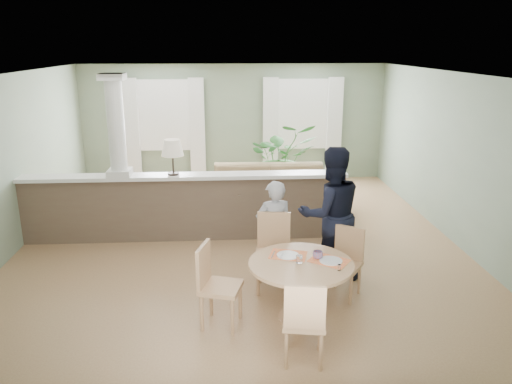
{
  "coord_description": "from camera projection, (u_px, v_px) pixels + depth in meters",
  "views": [
    {
      "loc": [
        -0.21,
        -7.63,
        3.12
      ],
      "look_at": [
        0.2,
        -1.0,
        1.15
      ],
      "focal_mm": 35.0,
      "sensor_mm": 36.0,
      "label": 1
    }
  ],
  "objects": [
    {
      "name": "ground",
      "position": [
        240.0,
        242.0,
        8.2
      ],
      "size": [
        8.0,
        8.0,
        0.0
      ],
      "primitive_type": "plane",
      "color": "tan",
      "rests_on": "ground"
    },
    {
      "name": "room_shell",
      "position": [
        236.0,
        126.0,
        8.28
      ],
      "size": [
        7.02,
        8.02,
        2.71
      ],
      "color": "gray",
      "rests_on": "ground"
    },
    {
      "name": "pony_wall",
      "position": [
        179.0,
        198.0,
        8.13
      ],
      "size": [
        5.32,
        0.38,
        2.7
      ],
      "color": "brown",
      "rests_on": "ground"
    },
    {
      "name": "sofa",
      "position": [
        270.0,
        188.0,
        9.75
      ],
      "size": [
        2.89,
        1.21,
        0.83
      ],
      "primitive_type": "imported",
      "rotation": [
        0.0,
        0.0,
        -0.03
      ],
      "color": "olive",
      "rests_on": "ground"
    },
    {
      "name": "houseplant",
      "position": [
        282.0,
        158.0,
        10.62
      ],
      "size": [
        1.56,
        1.39,
        1.57
      ],
      "primitive_type": "imported",
      "rotation": [
        0.0,
        0.0,
        0.13
      ],
      "color": "#2A5F26",
      "rests_on": "ground"
    },
    {
      "name": "dining_table",
      "position": [
        301.0,
        274.0,
        5.74
      ],
      "size": [
        1.2,
        1.2,
        0.82
      ],
      "rotation": [
        0.0,
        0.0,
        -0.28
      ],
      "color": "tan",
      "rests_on": "ground"
    },
    {
      "name": "chair_far_boy",
      "position": [
        273.0,
        248.0,
        6.54
      ],
      "size": [
        0.51,
        0.51,
        1.01
      ],
      "rotation": [
        0.0,
        0.0,
        -0.13
      ],
      "color": "tan",
      "rests_on": "ground"
    },
    {
      "name": "chair_far_man",
      "position": [
        346.0,
        259.0,
        6.36
      ],
      "size": [
        0.56,
        0.56,
        0.89
      ],
      "rotation": [
        0.0,
        0.0,
        -0.57
      ],
      "color": "tan",
      "rests_on": "ground"
    },
    {
      "name": "chair_near",
      "position": [
        304.0,
        319.0,
        4.93
      ],
      "size": [
        0.48,
        0.48,
        0.93
      ],
      "rotation": [
        0.0,
        0.0,
        2.98
      ],
      "color": "tan",
      "rests_on": "ground"
    },
    {
      "name": "chair_side",
      "position": [
        214.0,
        282.0,
        5.65
      ],
      "size": [
        0.54,
        0.54,
        0.97
      ],
      "rotation": [
        0.0,
        0.0,
        1.29
      ],
      "color": "tan",
      "rests_on": "ground"
    },
    {
      "name": "child_person",
      "position": [
        274.0,
        231.0,
        6.74
      ],
      "size": [
        0.57,
        0.43,
        1.4
      ],
      "primitive_type": "imported",
      "rotation": [
        0.0,
        0.0,
        3.34
      ],
      "color": "#939297",
      "rests_on": "ground"
    },
    {
      "name": "man_person",
      "position": [
        330.0,
        214.0,
        6.71
      ],
      "size": [
        1.0,
        0.84,
        1.85
      ],
      "primitive_type": "imported",
      "rotation": [
        0.0,
        0.0,
        3.3
      ],
      "color": "black",
      "rests_on": "ground"
    }
  ]
}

